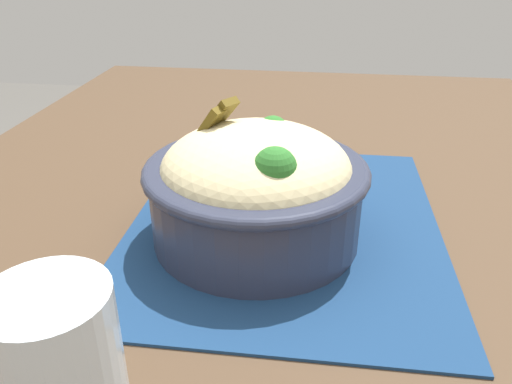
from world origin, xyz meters
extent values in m
cube|color=#4C3826|center=(0.00, 0.00, 0.71)|extent=(1.34, 0.88, 0.04)
cylinder|color=#412F20|center=(0.61, -0.38, 0.34)|extent=(0.04, 0.04, 0.69)
cylinder|color=#412F20|center=(0.61, 0.38, 0.34)|extent=(0.04, 0.04, 0.69)
cube|color=navy|center=(0.00, -0.02, 0.73)|extent=(0.39, 0.32, 0.00)
cylinder|color=#2D3347|center=(-0.03, 0.01, 0.77)|extent=(0.20, 0.20, 0.08)
torus|color=#2D3347|center=(-0.03, 0.01, 0.80)|extent=(0.22, 0.22, 0.01)
ellipsoid|color=beige|center=(-0.03, 0.01, 0.80)|extent=(0.25, 0.25, 0.08)
sphere|color=#2D732A|center=(0.01, 0.00, 0.82)|extent=(0.03, 0.03, 0.03)
sphere|color=#2D732A|center=(-0.08, -0.01, 0.83)|extent=(0.04, 0.04, 0.04)
sphere|color=#2D732A|center=(-0.03, 0.02, 0.82)|extent=(0.03, 0.03, 0.03)
cylinder|color=orange|center=(-0.03, 0.06, 0.82)|extent=(0.02, 0.03, 0.01)
cube|color=brown|center=(0.00, 0.06, 0.84)|extent=(0.04, 0.05, 0.05)
cube|color=brown|center=(-0.01, 0.06, 0.83)|extent=(0.03, 0.04, 0.05)
cube|color=silver|center=(0.11, -0.06, 0.73)|extent=(0.02, 0.06, 0.00)
cube|color=silver|center=(0.10, -0.02, 0.73)|extent=(0.01, 0.01, 0.00)
cube|color=silver|center=(0.10, 0.00, 0.73)|extent=(0.03, 0.03, 0.00)
cube|color=silver|center=(0.11, 0.02, 0.73)|extent=(0.01, 0.02, 0.00)
cube|color=silver|center=(0.10, 0.02, 0.73)|extent=(0.01, 0.02, 0.00)
cube|color=silver|center=(0.09, 0.02, 0.73)|extent=(0.01, 0.02, 0.00)
cube|color=silver|center=(0.09, 0.02, 0.73)|extent=(0.01, 0.02, 0.00)
cylinder|color=silver|center=(-0.29, 0.08, 0.78)|extent=(0.07, 0.07, 0.12)
camera|label=1|loc=(-0.47, -0.05, 1.00)|focal=35.50mm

